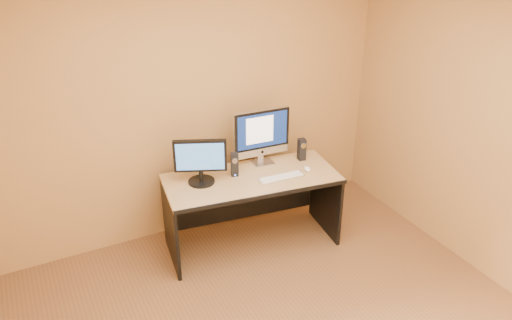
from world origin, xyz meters
The scene contains 10 objects.
walls centered at (0.00, 0.00, 1.30)m, with size 4.00×4.00×2.60m, color #A17540, non-canonical shape.
desk centered at (0.36, 1.41, 0.37)m, with size 1.59×0.69×0.73m, color tan, non-canonical shape.
imac centered at (0.58, 1.63, 1.01)m, with size 0.56×0.21×0.54m, color #B2B1B6, non-canonical shape.
second_monitor centered at (-0.09, 1.53, 0.94)m, with size 0.48×0.24×0.42m, color black, non-canonical shape.
speaker_left centered at (0.24, 1.52, 0.84)m, with size 0.07×0.07×0.22m, color black, non-canonical shape.
speaker_right centered at (0.95, 1.52, 0.84)m, with size 0.07×0.07×0.22m, color black, non-canonical shape.
keyboard centered at (0.59, 1.27, 0.74)m, with size 0.43×0.11×0.02m, color silver.
mouse centered at (0.88, 1.29, 0.75)m, with size 0.06×0.10×0.04m, color white.
cable_a centered at (0.67, 1.70, 0.74)m, with size 0.01×0.01×0.22m, color black.
cable_b centered at (0.53, 1.71, 0.74)m, with size 0.01×0.01×0.18m, color black.
Camera 1 is at (-1.44, -2.18, 2.91)m, focal length 35.00 mm.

